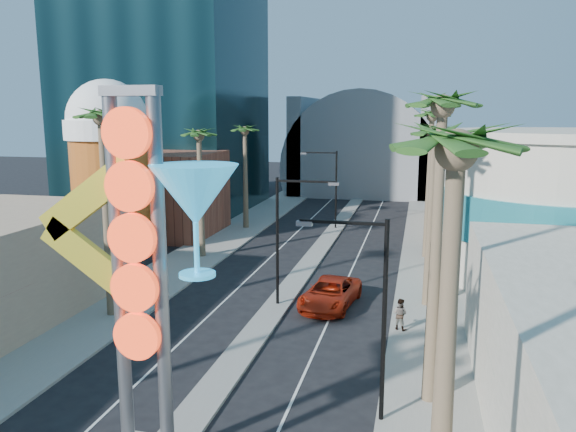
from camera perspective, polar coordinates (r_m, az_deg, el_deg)
The scene contains 21 objects.
sidewalk_west at distance 51.73m, azimuth -7.15°, elevation -2.71°, with size 5.00×100.00×0.15m, color gray.
sidewalk_east at distance 48.59m, azimuth 14.40°, elevation -3.82°, with size 5.00×100.00×0.15m, color gray.
median at distance 52.15m, azimuth 3.86°, elevation -2.54°, with size 1.60×84.00×0.15m, color gray.
brick_filler_west at distance 56.26m, azimuth -12.39°, elevation 2.26°, with size 10.00×10.00×8.00m, color brown.
filler_east at distance 61.01m, azimuth 20.55°, elevation 3.40°, with size 10.00×20.00×10.00m, color tan.
beer_mug at distance 49.31m, azimuth -17.65°, elevation 5.38°, with size 7.00×7.00×14.50m.
turquoise_building at distance 43.74m, azimuth 26.00°, elevation 0.80°, with size 16.60×16.60×10.60m.
canopy at distance 84.88m, azimuth 7.72°, elevation 5.30°, with size 22.00×16.00×22.00m.
neon_sign at distance 17.43m, azimuth -12.58°, elevation -4.65°, with size 6.53×2.60×12.55m.
streetlight_0 at distance 33.77m, azimuth -0.20°, elevation -1.33°, with size 3.79×0.25×8.00m.
streetlight_1 at distance 57.25m, azimuth 4.37°, elevation 3.49°, with size 3.79×0.25×8.00m.
streetlight_2 at distance 21.36m, azimuth 8.51°, elevation -8.63°, with size 3.45×0.25×8.00m.
palm_1 at distance 33.04m, azimuth -18.41°, elevation 8.27°, with size 2.40×2.40×12.70m.
palm_2 at distance 45.61m, azimuth -9.03°, elevation 7.44°, with size 2.40×2.40×11.20m.
palm_3 at distance 56.88m, azimuth -4.41°, elevation 8.10°, with size 2.40×2.40×11.20m.
palm_4 at distance 12.24m, azimuth 16.61°, elevation 3.49°, with size 2.40×2.40×12.20m.
palm_5 at distance 22.16m, azimuth 15.36°, elevation 8.78°, with size 2.40×2.40×13.20m.
palm_6 at distance 34.20m, azimuth 14.62°, elevation 7.02°, with size 2.40×2.40×11.70m.
palm_7 at distance 46.16m, azimuth 14.40°, elevation 8.94°, with size 2.40×2.40×12.70m.
red_pickup at distance 34.91m, azimuth 4.30°, elevation -7.84°, with size 2.79×6.04×1.68m, color #B7260E.
pedestrian_b at distance 31.49m, azimuth 11.30°, elevation -9.74°, with size 0.84×0.66×1.74m, color gray.
Camera 1 is at (8.29, -12.14, 11.77)m, focal length 35.00 mm.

